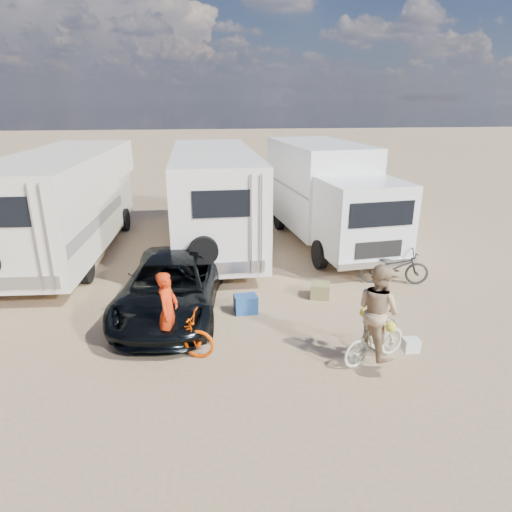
{
  "coord_description": "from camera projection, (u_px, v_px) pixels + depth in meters",
  "views": [
    {
      "loc": [
        -0.58,
        -7.68,
        4.96
      ],
      "look_at": [
        0.67,
        2.54,
        1.3
      ],
      "focal_mm": 31.29,
      "sensor_mm": 36.0,
      "label": 1
    }
  ],
  "objects": [
    {
      "name": "ground",
      "position": [
        238.0,
        361.0,
        8.91
      ],
      "size": [
        140.0,
        140.0,
        0.0
      ],
      "primitive_type": "plane",
      "color": "tan",
      "rests_on": "ground"
    },
    {
      "name": "rv_main",
      "position": [
        214.0,
        201.0,
        15.12
      ],
      "size": [
        2.76,
        8.03,
        3.33
      ],
      "primitive_type": null,
      "rotation": [
        0.0,
        0.0,
        0.02
      ],
      "color": "white",
      "rests_on": "ground"
    },
    {
      "name": "rv_left",
      "position": [
        66.0,
        205.0,
        14.54
      ],
      "size": [
        3.16,
        8.96,
        3.31
      ],
      "primitive_type": null,
      "rotation": [
        0.0,
        0.0,
        -0.05
      ],
      "color": "beige",
      "rests_on": "ground"
    },
    {
      "name": "box_truck",
      "position": [
        329.0,
        196.0,
        15.47
      ],
      "size": [
        3.33,
        7.63,
        3.46
      ],
      "primitive_type": null,
      "rotation": [
        0.0,
        0.0,
        0.11
      ],
      "color": "white",
      "rests_on": "ground"
    },
    {
      "name": "dark_suv",
      "position": [
        171.0,
        286.0,
        10.78
      ],
      "size": [
        2.8,
        5.08,
        1.35
      ],
      "primitive_type": "imported",
      "rotation": [
        0.0,
        0.0,
        -0.12
      ],
      "color": "black",
      "rests_on": "ground"
    },
    {
      "name": "bike_man",
      "position": [
        170.0,
        333.0,
        8.97
      ],
      "size": [
        1.96,
        1.16,
        0.97
      ],
      "primitive_type": "imported",
      "rotation": [
        0.0,
        0.0,
        1.28
      ],
      "color": "#DD4000",
      "rests_on": "ground"
    },
    {
      "name": "bike_woman",
      "position": [
        375.0,
        340.0,
        8.76
      ],
      "size": [
        1.6,
        1.01,
        0.93
      ],
      "primitive_type": "imported",
      "rotation": [
        0.0,
        0.0,
        1.97
      ],
      "color": "beige",
      "rests_on": "ground"
    },
    {
      "name": "rider_man",
      "position": [
        169.0,
        319.0,
        8.86
      ],
      "size": [
        0.55,
        0.68,
        1.63
      ],
      "primitive_type": "imported",
      "rotation": [
        0.0,
        0.0,
        1.28
      ],
      "color": "red",
      "rests_on": "ground"
    },
    {
      "name": "rider_woman",
      "position": [
        377.0,
        319.0,
        8.6
      ],
      "size": [
        1.01,
        1.12,
        1.88
      ],
      "primitive_type": "imported",
      "rotation": [
        0.0,
        0.0,
        1.97
      ],
      "color": "tan",
      "rests_on": "ground"
    },
    {
      "name": "bike_parked",
      "position": [
        394.0,
        267.0,
        12.47
      ],
      "size": [
        1.98,
        1.02,
        0.99
      ],
      "primitive_type": "imported",
      "rotation": [
        0.0,
        0.0,
        1.37
      ],
      "color": "#272927",
      "rests_on": "ground"
    },
    {
      "name": "cooler",
      "position": [
        246.0,
        304.0,
        10.86
      ],
      "size": [
        0.58,
        0.45,
        0.44
      ],
      "primitive_type": "cube",
      "rotation": [
        0.0,
        0.0,
        0.1
      ],
      "color": "#224D94",
      "rests_on": "ground"
    },
    {
      "name": "crate",
      "position": [
        320.0,
        290.0,
        11.69
      ],
      "size": [
        0.6,
        0.6,
        0.39
      ],
      "primitive_type": "cube",
      "rotation": [
        0.0,
        0.0,
        -0.27
      ],
      "color": "olive",
      "rests_on": "ground"
    }
  ]
}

